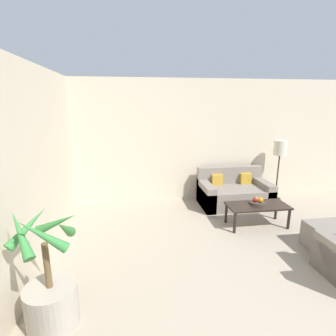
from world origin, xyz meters
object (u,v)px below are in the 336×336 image
object	(u,v)px
apple_red	(255,200)
orange_fruit	(261,200)
apple_green	(257,198)
fruit_bowl	(257,203)
sofa_loveseat	(234,193)
floor_lamp	(280,151)
coffee_table	(257,208)
ottoman	(329,237)
potted_palm	(51,293)

from	to	relation	value
apple_red	orange_fruit	bearing A→B (deg)	-22.79
apple_red	apple_green	size ratio (longest dim) A/B	1.15
apple_red	apple_green	world-z (taller)	apple_red
fruit_bowl	apple_red	bearing A→B (deg)	170.09
apple_green	sofa_loveseat	bearing A→B (deg)	93.01
floor_lamp	coffee_table	bearing A→B (deg)	-131.89
fruit_bowl	ottoman	xyz separation A→B (m)	(0.71, -0.94, -0.23)
floor_lamp	ottoman	size ratio (longest dim) A/B	2.20
orange_fruit	coffee_table	bearing A→B (deg)	-177.26
floor_lamp	ottoman	bearing A→B (deg)	-99.72
orange_fruit	potted_palm	bearing A→B (deg)	-150.42
floor_lamp	fruit_bowl	xyz separation A→B (m)	(-1.07, -1.17, -0.71)
fruit_bowl	ottoman	distance (m)	1.20
fruit_bowl	apple_green	bearing A→B (deg)	70.20
orange_fruit	ottoman	xyz separation A→B (m)	(0.66, -0.91, -0.30)
coffee_table	sofa_loveseat	bearing A→B (deg)	91.18
fruit_bowl	apple_red	world-z (taller)	apple_red
apple_red	orange_fruit	distance (m)	0.09
coffee_table	ottoman	size ratio (longest dim) A/B	1.74
sofa_loveseat	ottoman	distance (m)	2.08
orange_fruit	ottoman	world-z (taller)	orange_fruit
fruit_bowl	floor_lamp	bearing A→B (deg)	47.33
sofa_loveseat	floor_lamp	world-z (taller)	floor_lamp
coffee_table	apple_green	world-z (taller)	apple_green
sofa_loveseat	orange_fruit	world-z (taller)	sofa_loveseat
potted_palm	coffee_table	world-z (taller)	potted_palm
sofa_loveseat	potted_palm	bearing A→B (deg)	-137.43
orange_fruit	ottoman	bearing A→B (deg)	-54.09
potted_palm	apple_green	distance (m)	3.62
fruit_bowl	apple_green	size ratio (longest dim) A/B	3.75
apple_red	apple_green	distance (m)	0.09
floor_lamp	apple_red	world-z (taller)	floor_lamp
coffee_table	fruit_bowl	distance (m)	0.08
sofa_loveseat	apple_green	distance (m)	0.95
sofa_loveseat	orange_fruit	size ratio (longest dim) A/B	16.44
sofa_loveseat	coffee_table	xyz separation A→B (m)	(0.02, -1.03, 0.08)
coffee_table	orange_fruit	xyz separation A→B (m)	(0.05, 0.00, 0.14)
sofa_loveseat	coffee_table	bearing A→B (deg)	-88.82
floor_lamp	orange_fruit	bearing A→B (deg)	-130.53
floor_lamp	orange_fruit	xyz separation A→B (m)	(-1.02, -1.20, -0.64)
potted_palm	apple_red	xyz separation A→B (m)	(3.03, 1.81, 0.12)
potted_palm	apple_green	bearing A→B (deg)	31.22
potted_palm	fruit_bowl	bearing A→B (deg)	30.42
floor_lamp	ottoman	distance (m)	2.34
potted_palm	sofa_loveseat	distance (m)	4.14
sofa_loveseat	apple_green	size ratio (longest dim) A/B	21.32
potted_palm	floor_lamp	xyz separation A→B (m)	(4.14, 2.97, 0.76)
ottoman	apple_green	bearing A→B (deg)	123.98
apple_red	ottoman	distance (m)	1.24
apple_green	orange_fruit	xyz separation A→B (m)	(0.02, -0.10, 0.01)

